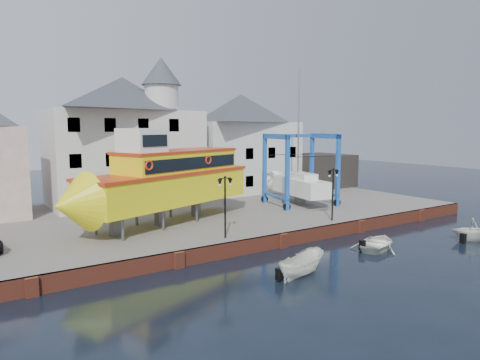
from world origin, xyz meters
TOP-DOWN VIEW (x-y plane):
  - ground at (0.00, 0.00)m, footprint 140.00×140.00m
  - hardstanding at (0.00, 11.00)m, footprint 44.00×22.00m
  - quay_wall at (-0.00, 0.10)m, footprint 44.00×0.47m
  - building_white_main at (-4.87, 18.39)m, footprint 14.00×8.30m
  - building_white_right at (9.00, 19.00)m, footprint 12.00×8.00m
  - shed_dark at (19.00, 17.00)m, footprint 8.00×7.00m
  - lamp_post_left at (-4.00, 1.20)m, footprint 1.12×0.32m
  - lamp_post_right at (6.00, 1.20)m, footprint 1.12×0.32m
  - tour_boat at (-6.12, 7.24)m, footprint 17.15×9.66m
  - travel_lift at (8.85, 8.94)m, footprint 6.83×8.91m
  - motorboat_a at (-2.78, -5.09)m, footprint 4.01×2.30m
  - motorboat_b at (5.59, -3.64)m, footprint 5.15×4.54m
  - motorboat_c at (13.17, -6.39)m, footprint 4.53×4.45m

SIDE VIEW (x-z plane):
  - ground at x=0.00m, z-range 0.00..0.00m
  - motorboat_a at x=-2.78m, z-range -0.73..0.73m
  - motorboat_b at x=5.59m, z-range -0.44..0.44m
  - motorboat_c at x=13.17m, z-range -0.91..0.91m
  - hardstanding at x=0.00m, z-range 0.00..1.00m
  - quay_wall at x=0.00m, z-range 0.00..1.00m
  - shed_dark at x=19.00m, z-range 1.00..5.00m
  - travel_lift at x=8.85m, z-range -3.35..9.73m
  - lamp_post_left at x=-4.00m, z-range 2.07..6.27m
  - lamp_post_right at x=6.00m, z-range 2.07..6.27m
  - tour_boat at x=-6.12m, z-range 0.79..8.12m
  - building_white_right at x=9.00m, z-range 1.00..12.20m
  - building_white_main at x=-4.87m, z-range 0.34..14.34m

